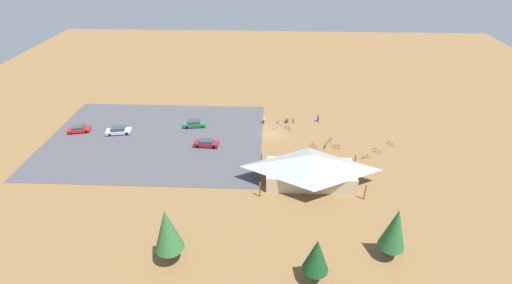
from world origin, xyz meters
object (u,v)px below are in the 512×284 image
car_red_second_row (79,129)px  bike_pavilion (311,167)px  pine_midwest (167,230)px  car_green_by_curb (194,124)px  car_silver_inner_stall (119,131)px  visitor_crossing_yard (264,119)px  pine_far_east (395,229)px  lot_sign (277,125)px  pine_west (316,255)px  trash_bin (287,121)px  bicycle_orange_near_sign (293,120)px  bicycle_green_by_bin (288,128)px  bicycle_purple_yard_right (314,146)px  bicycle_red_front_row (336,147)px  bicycle_yellow_edge_south (377,151)px  bicycle_black_back_row (325,146)px  car_maroon_end_stall (206,143)px  bicycle_blue_trailside (330,140)px  bicycle_teal_yard_left (366,157)px  bicycle_silver_lone_west (390,143)px

car_red_second_row → bike_pavilion: bearing=162.0°
pine_midwest → car_green_by_curb: pine_midwest is taller
car_silver_inner_stall → visitor_crossing_yard: visitor_crossing_yard is taller
car_green_by_curb → pine_far_east: bearing=132.9°
lot_sign → pine_west: 36.61m
trash_bin → bicycle_orange_near_sign: bearing=-164.0°
bicycle_green_by_bin → bicycle_purple_yard_right: 8.27m
bike_pavilion → pine_west: bearing=87.0°
lot_sign → pine_far_east: (-13.87, 32.19, 3.27)m
lot_sign → car_green_by_curb: (16.93, -0.92, -0.66)m
trash_bin → bicycle_green_by_bin: 2.87m
bicycle_red_front_row → bicycle_green_by_bin: bearing=-38.3°
bike_pavilion → lot_sign: bike_pavilion is taller
bicycle_yellow_edge_south → bicycle_black_back_row: size_ratio=0.84×
bike_pavilion → car_silver_inner_stall: 39.30m
pine_west → car_maroon_end_stall: pine_west is taller
bicycle_orange_near_sign → car_red_second_row: car_red_second_row is taller
pine_midwest → pine_west: bearing=172.8°
pine_far_east → bicycle_blue_trailside: (3.88, -28.17, -4.31)m
car_red_second_row → car_green_by_curb: (-22.70, -3.21, 0.05)m
lot_sign → car_maroon_end_stall: 14.89m
bicycle_orange_near_sign → bicycle_teal_yard_left: bicycle_orange_near_sign is taller
bicycle_silver_lone_west → bicycle_black_back_row: bicycle_black_back_row is taller
pine_midwest → car_maroon_end_stall: (0.01, -27.37, -4.40)m
visitor_crossing_yard → bicycle_green_by_bin: bearing=154.3°
pine_west → car_green_by_curb: (21.07, -37.19, -3.40)m
bike_pavilion → bicycle_yellow_edge_south: size_ratio=11.31×
trash_bin → bicycle_orange_near_sign: size_ratio=0.50×
trash_bin → bicycle_blue_trailside: size_ratio=0.73×
car_red_second_row → pine_west: bearing=142.2°
pine_west → car_green_by_curb: pine_west is taller
bicycle_green_by_bin → bicycle_red_front_row: bearing=141.7°
visitor_crossing_yard → car_silver_inner_stall: bearing=11.3°
bicycle_purple_yard_right → visitor_crossing_yard: bearing=-43.6°
bicycle_blue_trailside → bicycle_orange_near_sign: (6.58, -7.96, 0.01)m
trash_bin → car_silver_inner_stall: bearing=10.5°
pine_far_east → visitor_crossing_yard: (16.68, -35.25, -3.76)m
bicycle_green_by_bin → car_silver_inner_stall: 33.73m
lot_sign → visitor_crossing_yard: lot_sign is taller
car_maroon_end_stall → visitor_crossing_yard: (-10.48, -9.75, 0.18)m
car_red_second_row → trash_bin: bearing=-172.0°
bicycle_black_back_row → car_maroon_end_stall: size_ratio=0.37×
bicycle_black_back_row → bicycle_purple_yard_right: (2.06, -0.14, -0.02)m
bicycle_purple_yard_right → car_red_second_row: bearing=-4.7°
bicycle_red_front_row → bicycle_yellow_edge_south: (-7.21, 1.23, 0.03)m
bicycle_purple_yard_right → bicycle_blue_trailside: bearing=-146.3°
car_green_by_curb → bicycle_yellow_edge_south: bearing=166.5°
bicycle_yellow_edge_south → car_red_second_row: car_red_second_row is taller
car_green_by_curb → car_silver_inner_stall: size_ratio=0.94×
bicycle_blue_trailside → bike_pavilion: bearing=69.4°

